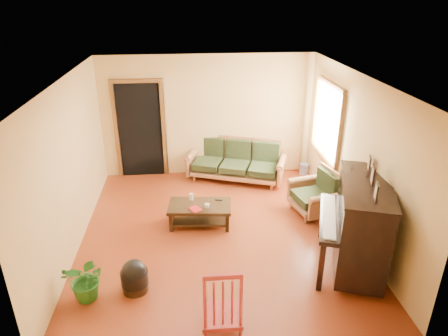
{
  "coord_description": "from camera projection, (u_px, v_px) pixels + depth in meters",
  "views": [
    {
      "loc": [
        -0.46,
        -5.74,
        3.77
      ],
      "look_at": [
        0.12,
        0.2,
        1.1
      ],
      "focal_mm": 32.0,
      "sensor_mm": 36.0,
      "label": 1
    }
  ],
  "objects": [
    {
      "name": "floor",
      "position": [
        218.0,
        232.0,
        6.79
      ],
      "size": [
        5.0,
        5.0,
        0.0
      ],
      "primitive_type": "plane",
      "color": "#5D1E0C",
      "rests_on": "ground"
    },
    {
      "name": "doorway",
      "position": [
        140.0,
        131.0,
        8.5
      ],
      "size": [
        1.08,
        0.16,
        2.05
      ],
      "primitive_type": "cube",
      "color": "black",
      "rests_on": "floor"
    },
    {
      "name": "window",
      "position": [
        328.0,
        121.0,
        7.56
      ],
      "size": [
        0.12,
        1.36,
        1.46
      ],
      "primitive_type": "cube",
      "color": "white",
      "rests_on": "right_wall"
    },
    {
      "name": "sofa",
      "position": [
        236.0,
        161.0,
        8.5
      ],
      "size": [
        2.19,
        1.49,
        0.87
      ],
      "primitive_type": "cube",
      "rotation": [
        0.0,
        0.0,
        -0.35
      ],
      "color": "#915A35",
      "rests_on": "floor"
    },
    {
      "name": "coffee_table",
      "position": [
        200.0,
        215.0,
        6.94
      ],
      "size": [
        1.12,
        0.69,
        0.39
      ],
      "primitive_type": "cube",
      "rotation": [
        0.0,
        0.0,
        -0.11
      ],
      "color": "black",
      "rests_on": "floor"
    },
    {
      "name": "armchair",
      "position": [
        314.0,
        192.0,
        7.23
      ],
      "size": [
        0.96,
        0.99,
        0.83
      ],
      "primitive_type": "cube",
      "rotation": [
        0.0,
        0.0,
        0.23
      ],
      "color": "#915A35",
      "rests_on": "floor"
    },
    {
      "name": "piano",
      "position": [
        360.0,
        226.0,
        5.69
      ],
      "size": [
        1.37,
        1.76,
        1.36
      ],
      "primitive_type": "cube",
      "rotation": [
        0.0,
        0.0,
        -0.33
      ],
      "color": "black",
      "rests_on": "floor"
    },
    {
      "name": "footstool",
      "position": [
        135.0,
        279.0,
        5.41
      ],
      "size": [
        0.48,
        0.48,
        0.35
      ],
      "primitive_type": "cylinder",
      "rotation": [
        0.0,
        0.0,
        0.37
      ],
      "color": "black",
      "rests_on": "floor"
    },
    {
      "name": "red_chair",
      "position": [
        222.0,
        298.0,
        4.62
      ],
      "size": [
        0.47,
        0.52,
        1.0
      ],
      "primitive_type": "cube",
      "rotation": [
        0.0,
        0.0,
        -0.01
      ],
      "color": "maroon",
      "rests_on": "floor"
    },
    {
      "name": "leaning_frame",
      "position": [
        290.0,
        159.0,
        9.04
      ],
      "size": [
        0.4,
        0.11,
        0.53
      ],
      "primitive_type": "cube",
      "rotation": [
        0.0,
        0.0,
        -0.07
      ],
      "color": "#CA9043",
      "rests_on": "floor"
    },
    {
      "name": "ceramic_crock",
      "position": [
        304.0,
        169.0,
        8.9
      ],
      "size": [
        0.24,
        0.24,
        0.24
      ],
      "primitive_type": "cylinder",
      "rotation": [
        0.0,
        0.0,
        -0.31
      ],
      "color": "#334A9A",
      "rests_on": "floor"
    },
    {
      "name": "potted_plant",
      "position": [
        87.0,
        280.0,
        5.21
      ],
      "size": [
        0.7,
        0.66,
        0.62
      ],
      "primitive_type": "imported",
      "rotation": [
        0.0,
        0.0,
        -0.4
      ],
      "color": "#205B1A",
      "rests_on": "floor"
    },
    {
      "name": "book",
      "position": [
        191.0,
        211.0,
        6.65
      ],
      "size": [
        0.25,
        0.27,
        0.02
      ],
      "primitive_type": "imported",
      "rotation": [
        0.0,
        0.0,
        0.55
      ],
      "color": "maroon",
      "rests_on": "coffee_table"
    },
    {
      "name": "candle",
      "position": [
        191.0,
        197.0,
        7.0
      ],
      "size": [
        0.08,
        0.08,
        0.12
      ],
      "primitive_type": "cylinder",
      "rotation": [
        0.0,
        0.0,
        -0.16
      ],
      "color": "white",
      "rests_on": "coffee_table"
    },
    {
      "name": "glass_jar",
      "position": [
        207.0,
        206.0,
        6.78
      ],
      "size": [
        0.1,
        0.1,
        0.06
      ],
      "primitive_type": "cylinder",
      "rotation": [
        0.0,
        0.0,
        -0.25
      ],
      "color": "silver",
      "rests_on": "coffee_table"
    },
    {
      "name": "remote",
      "position": [
        219.0,
        200.0,
        7.01
      ],
      "size": [
        0.14,
        0.07,
        0.01
      ],
      "primitive_type": "cube",
      "rotation": [
        0.0,
        0.0,
        -0.29
      ],
      "color": "black",
      "rests_on": "coffee_table"
    }
  ]
}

